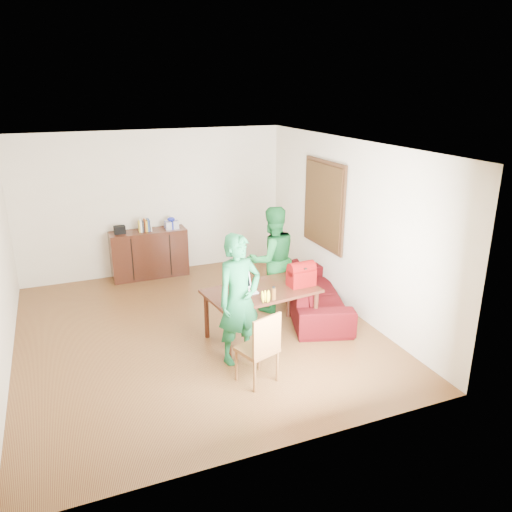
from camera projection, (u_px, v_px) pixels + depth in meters
name	position (u px, v px, depth m)	size (l,w,h in m)	color
room	(192.00, 244.00, 7.07)	(5.20, 5.70, 2.90)	#431E10
table	(261.00, 296.00, 7.03)	(1.65, 1.06, 0.73)	black
chair	(258.00, 361.00, 6.06)	(0.53, 0.52, 0.93)	brown
person_near	(239.00, 299.00, 6.36)	(0.63, 0.41, 1.73)	#145D31
person_far	(272.00, 259.00, 7.85)	(0.83, 0.64, 1.70)	#145A24
laptop	(244.00, 290.00, 6.89)	(0.35, 0.26, 0.24)	white
bananas	(266.00, 300.00, 6.60)	(0.17, 0.11, 0.06)	yellow
bottle	(274.00, 293.00, 6.66)	(0.06, 0.06, 0.19)	#5B3615
red_bag	(301.00, 276.00, 7.11)	(0.38, 0.22, 0.28)	#700708
sofa	(314.00, 292.00, 7.98)	(2.13, 0.83, 0.62)	#34060C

